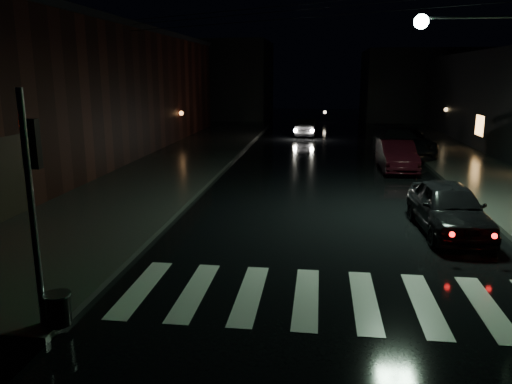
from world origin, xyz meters
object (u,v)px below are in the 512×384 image
(parked_car_d, at_px, (405,142))
(parked_car_b, at_px, (397,156))
(parked_car_c, at_px, (397,142))
(oncoming_car, at_px, (307,127))
(parked_car_a, at_px, (449,208))

(parked_car_d, bearing_deg, parked_car_b, -104.01)
(parked_car_c, relative_size, oncoming_car, 1.39)
(parked_car_d, height_order, oncoming_car, parked_car_d)
(parked_car_d, bearing_deg, oncoming_car, 122.58)
(parked_car_b, distance_m, parked_car_d, 4.59)
(parked_car_b, relative_size, oncoming_car, 1.11)
(parked_car_b, bearing_deg, oncoming_car, 108.73)
(parked_car_a, relative_size, parked_car_d, 0.74)
(parked_car_a, relative_size, oncoming_car, 1.09)
(parked_car_b, relative_size, parked_car_c, 0.79)
(parked_car_d, bearing_deg, parked_car_a, -94.13)
(parked_car_c, xyz_separation_m, parked_car_d, (0.42, -0.08, 0.01))
(parked_car_a, height_order, oncoming_car, parked_car_a)
(parked_car_b, relative_size, parked_car_d, 0.75)
(parked_car_a, distance_m, parked_car_b, 9.77)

